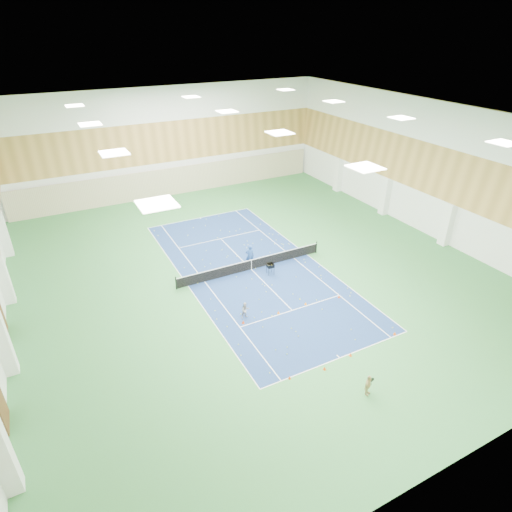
# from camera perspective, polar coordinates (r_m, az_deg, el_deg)

# --- Properties ---
(ground) EXTENTS (40.00, 40.00, 0.00)m
(ground) POSITION_cam_1_polar(r_m,az_deg,el_deg) (35.22, -0.61, -1.82)
(ground) COLOR #327439
(ground) RESTS_ON ground
(room_shell) EXTENTS (36.00, 40.00, 12.00)m
(room_shell) POSITION_cam_1_polar(r_m,az_deg,el_deg) (32.57, -0.67, 7.30)
(room_shell) COLOR white
(room_shell) RESTS_ON ground
(wood_cladding) EXTENTS (36.00, 40.00, 8.00)m
(wood_cladding) POSITION_cam_1_polar(r_m,az_deg,el_deg) (31.89, -0.69, 10.65)
(wood_cladding) COLOR #B98B45
(wood_cladding) RESTS_ON room_shell
(ceiling_light_grid) EXTENTS (21.40, 25.40, 0.06)m
(ceiling_light_grid) POSITION_cam_1_polar(r_m,az_deg,el_deg) (30.89, -0.73, 17.57)
(ceiling_light_grid) COLOR white
(ceiling_light_grid) RESTS_ON room_shell
(court_surface) EXTENTS (10.97, 23.77, 0.01)m
(court_surface) POSITION_cam_1_polar(r_m,az_deg,el_deg) (35.21, -0.61, -1.81)
(court_surface) COLOR navy
(court_surface) RESTS_ON ground
(tennis_balls_scatter) EXTENTS (10.57, 22.77, 0.07)m
(tennis_balls_scatter) POSITION_cam_1_polar(r_m,az_deg,el_deg) (35.19, -0.61, -1.75)
(tennis_balls_scatter) COLOR #DFF229
(tennis_balls_scatter) RESTS_ON ground
(tennis_net) EXTENTS (12.80, 0.10, 1.10)m
(tennis_net) POSITION_cam_1_polar(r_m,az_deg,el_deg) (34.94, -0.62, -1.04)
(tennis_net) COLOR black
(tennis_net) RESTS_ON ground
(back_curtain) EXTENTS (35.40, 0.16, 3.20)m
(back_curtain) POSITION_cam_1_polar(r_m,az_deg,el_deg) (51.43, -10.76, 9.79)
(back_curtain) COLOR #C6B793
(back_curtain) RESTS_ON ground
(door_left_a) EXTENTS (0.08, 1.80, 2.20)m
(door_left_a) POSITION_cam_1_polar(r_m,az_deg,el_deg) (25.82, -30.71, -17.02)
(door_left_a) COLOR #593319
(door_left_a) RESTS_ON ground
(door_left_b) EXTENTS (0.08, 1.80, 2.20)m
(door_left_b) POSITION_cam_1_polar(r_m,az_deg,el_deg) (32.18, -30.69, -7.38)
(door_left_b) COLOR #593319
(door_left_b) RESTS_ON ground
(coach) EXTENTS (0.84, 0.70, 1.96)m
(coach) POSITION_cam_1_polar(r_m,az_deg,el_deg) (35.26, -0.83, 0.05)
(coach) COLOR #204795
(coach) RESTS_ON ground
(child_court) EXTENTS (0.60, 0.48, 1.21)m
(child_court) POSITION_cam_1_polar(r_m,az_deg,el_deg) (29.48, -1.42, -7.24)
(child_court) COLOR #929199
(child_court) RESTS_ON ground
(child_apron) EXTENTS (0.83, 0.60, 1.31)m
(child_apron) POSITION_cam_1_polar(r_m,az_deg,el_deg) (24.93, 14.71, -16.32)
(child_apron) COLOR tan
(child_apron) RESTS_ON ground
(ball_cart) EXTENTS (0.61, 0.61, 0.97)m
(ball_cart) POSITION_cam_1_polar(r_m,az_deg,el_deg) (34.39, 1.92, -1.72)
(ball_cart) COLOR black
(ball_cart) RESTS_ON ground
(cone_svc_a) EXTENTS (0.22, 0.22, 0.24)m
(cone_svc_a) POSITION_cam_1_polar(r_m,az_deg,el_deg) (29.23, -1.72, -8.77)
(cone_svc_a) COLOR #E03E0B
(cone_svc_a) RESTS_ON ground
(cone_svc_b) EXTENTS (0.20, 0.20, 0.22)m
(cone_svc_b) POSITION_cam_1_polar(r_m,az_deg,el_deg) (30.15, 3.01, -7.49)
(cone_svc_b) COLOR orange
(cone_svc_b) RESTS_ON ground
(cone_svc_c) EXTENTS (0.20, 0.20, 0.22)m
(cone_svc_c) POSITION_cam_1_polar(r_m,az_deg,el_deg) (31.19, 6.64, -6.29)
(cone_svc_c) COLOR orange
(cone_svc_c) RESTS_ON ground
(cone_svc_d) EXTENTS (0.21, 0.21, 0.23)m
(cone_svc_d) POSITION_cam_1_polar(r_m,az_deg,el_deg) (32.29, 11.02, -5.31)
(cone_svc_d) COLOR #E53D0C
(cone_svc_d) RESTS_ON ground
(cone_base_a) EXTENTS (0.18, 0.18, 0.20)m
(cone_base_a) POSITION_cam_1_polar(r_m,az_deg,el_deg) (25.46, 4.51, -15.82)
(cone_base_a) COLOR #F1520C
(cone_base_a) RESTS_ON ground
(cone_base_b) EXTENTS (0.20, 0.20, 0.22)m
(cone_base_b) POSITION_cam_1_polar(r_m,az_deg,el_deg) (26.21, 9.14, -14.55)
(cone_base_b) COLOR #FF4E0D
(cone_base_b) RESTS_ON ground
(cone_base_c) EXTENTS (0.21, 0.21, 0.23)m
(cone_base_c) POSITION_cam_1_polar(r_m,az_deg,el_deg) (27.38, 12.49, -12.68)
(cone_base_c) COLOR #FF500D
(cone_base_c) RESTS_ON ground
(cone_base_d) EXTENTS (0.22, 0.22, 0.24)m
(cone_base_d) POSITION_cam_1_polar(r_m,az_deg,el_deg) (29.69, 18.03, -9.78)
(cone_base_d) COLOR #DF510B
(cone_base_d) RESTS_ON ground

